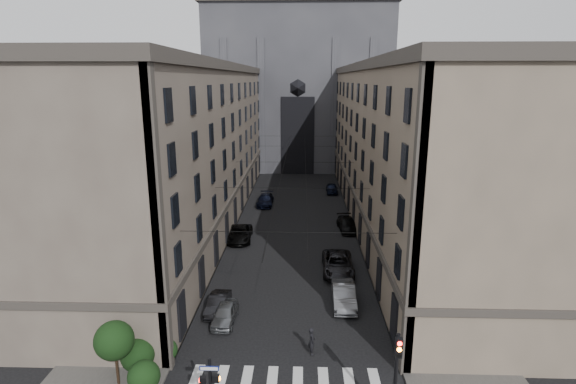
# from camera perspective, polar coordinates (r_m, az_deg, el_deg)

# --- Properties ---
(sidewalk_left) EXTENTS (7.00, 80.00, 0.15)m
(sidewalk_left) POSITION_cam_1_polar(r_m,az_deg,el_deg) (57.17, -9.75, -3.34)
(sidewalk_left) COLOR #383533
(sidewalk_left) RESTS_ON ground
(sidewalk_right) EXTENTS (7.00, 80.00, 0.15)m
(sidewalk_right) POSITION_cam_1_polar(r_m,az_deg,el_deg) (56.84, 11.51, -3.53)
(sidewalk_right) COLOR #383533
(sidewalk_right) RESTS_ON ground
(zebra_crossing) EXTENTS (11.00, 3.20, 0.01)m
(zebra_crossing) POSITION_cam_1_polar(r_m,az_deg,el_deg) (28.17, -0.41, -23.17)
(zebra_crossing) COLOR beige
(zebra_crossing) RESTS_ON ground
(building_left) EXTENTS (13.60, 60.60, 18.85)m
(building_left) POSITION_cam_1_polar(r_m,az_deg,el_deg) (55.81, -13.13, 5.84)
(building_left) COLOR #52483F
(building_left) RESTS_ON ground
(building_right) EXTENTS (13.60, 60.60, 18.85)m
(building_right) POSITION_cam_1_polar(r_m,az_deg,el_deg) (55.37, 15.00, 5.66)
(building_right) COLOR brown
(building_right) RESTS_ON ground
(gothic_tower) EXTENTS (35.00, 23.00, 58.00)m
(gothic_tower) POSITION_cam_1_polar(r_m,az_deg,el_deg) (92.34, 1.34, 14.63)
(gothic_tower) COLOR #2D2D33
(gothic_tower) RESTS_ON ground
(traffic_light_right) EXTENTS (0.34, 0.50, 5.20)m
(traffic_light_right) POSITION_cam_1_polar(r_m,az_deg,el_deg) (24.19, 13.61, -21.08)
(traffic_light_right) COLOR black
(traffic_light_right) RESTS_ON ground
(shrub_cluster) EXTENTS (3.90, 4.40, 3.90)m
(shrub_cluster) POSITION_cam_1_polar(r_m,az_deg,el_deg) (28.77, -19.08, -18.80)
(shrub_cluster) COLOR black
(shrub_cluster) RESTS_ON sidewalk_left
(tram_wires) EXTENTS (14.00, 60.00, 0.43)m
(tram_wires) POSITION_cam_1_polar(r_m,az_deg,el_deg) (53.92, 0.87, 3.66)
(tram_wires) COLOR black
(tram_wires) RESTS_ON ground
(car_left_near) EXTENTS (1.71, 3.93, 1.32)m
(car_left_near) POSITION_cam_1_polar(r_m,az_deg,el_deg) (33.81, -8.00, -15.05)
(car_left_near) COLOR slate
(car_left_near) RESTS_ON ground
(car_left_midnear) EXTENTS (1.57, 3.94, 1.27)m
(car_left_midnear) POSITION_cam_1_polar(r_m,az_deg,el_deg) (35.22, -8.91, -13.86)
(car_left_midnear) COLOR black
(car_left_midnear) RESTS_ON ground
(car_left_midfar) EXTENTS (2.72, 5.51, 1.50)m
(car_left_midfar) POSITION_cam_1_polar(r_m,az_deg,el_deg) (49.20, -6.14, -5.30)
(car_left_midfar) COLOR black
(car_left_midfar) RESTS_ON ground
(car_left_far) EXTENTS (2.18, 5.21, 1.50)m
(car_left_far) POSITION_cam_1_polar(r_m,az_deg,el_deg) (62.39, -2.90, -1.02)
(car_left_far) COLOR black
(car_left_far) RESTS_ON ground
(car_right_near) EXTENTS (1.76, 4.93, 1.62)m
(car_right_near) POSITION_cam_1_polar(r_m,az_deg,el_deg) (35.96, 7.08, -12.87)
(car_right_near) COLOR slate
(car_right_near) RESTS_ON ground
(car_right_midnear) EXTENTS (2.81, 5.97, 1.65)m
(car_right_midnear) POSITION_cam_1_polar(r_m,az_deg,el_deg) (41.41, 6.34, -9.04)
(car_right_midnear) COLOR black
(car_right_midnear) RESTS_ON ground
(car_right_midfar) EXTENTS (2.49, 5.15, 1.44)m
(car_right_midfar) POSITION_cam_1_polar(r_m,az_deg,el_deg) (52.53, 7.56, -4.10)
(car_right_midfar) COLOR black
(car_right_midfar) RESTS_ON ground
(car_right_far) EXTENTS (1.73, 4.22, 1.43)m
(car_right_far) POSITION_cam_1_polar(r_m,az_deg,el_deg) (69.30, 5.60, 0.45)
(car_right_far) COLOR black
(car_right_far) RESTS_ON ground
(pedestrian) EXTENTS (0.55, 0.74, 1.83)m
(pedestrian) POSITION_cam_1_polar(r_m,az_deg,el_deg) (30.10, 3.03, -18.35)
(pedestrian) COLOR black
(pedestrian) RESTS_ON ground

